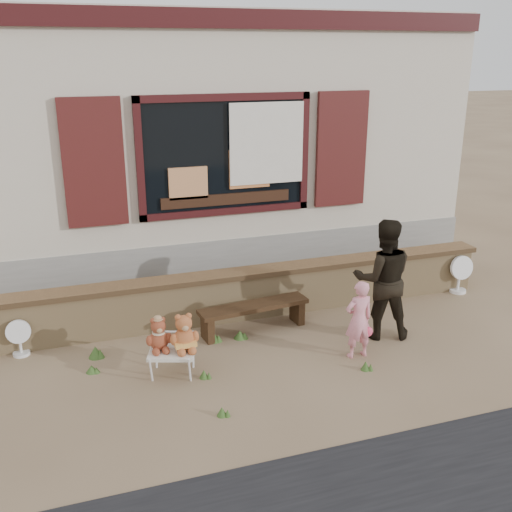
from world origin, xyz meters
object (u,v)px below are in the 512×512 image
object	(u,v)px
teddy_bear_left	(159,333)
adult	(383,279)
child	(359,319)
teddy_bear_right	(184,331)
folding_chair	(172,352)
bench	(254,311)

from	to	relation	value
teddy_bear_left	adult	bearing A→B (deg)	20.33
child	teddy_bear_right	bearing A→B (deg)	-8.84
folding_chair	teddy_bear_left	distance (m)	0.27
bench	teddy_bear_right	bearing A→B (deg)	-149.56
teddy_bear_right	adult	distance (m)	2.58
adult	child	bearing A→B (deg)	55.44
bench	child	distance (m)	1.42
folding_chair	teddy_bear_left	world-z (taller)	teddy_bear_left
folding_chair	teddy_bear_right	size ratio (longest dim) A/B	1.38
folding_chair	adult	xyz separation A→B (m)	(2.69, 0.13, 0.49)
teddy_bear_left	child	distance (m)	2.31
folding_chair	adult	size ratio (longest dim) A/B	0.40
teddy_bear_left	child	world-z (taller)	child
folding_chair	teddy_bear_left	size ratio (longest dim) A/B	1.55
bench	adult	distance (m)	1.68
teddy_bear_left	child	xyz separation A→B (m)	(2.29, -0.33, -0.03)
child	adult	distance (m)	0.74
adult	folding_chair	bearing A→B (deg)	20.51
teddy_bear_right	child	size ratio (longest dim) A/B	0.46
child	adult	bearing A→B (deg)	-144.35
child	bench	bearing A→B (deg)	-49.76
teddy_bear_right	adult	world-z (taller)	adult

